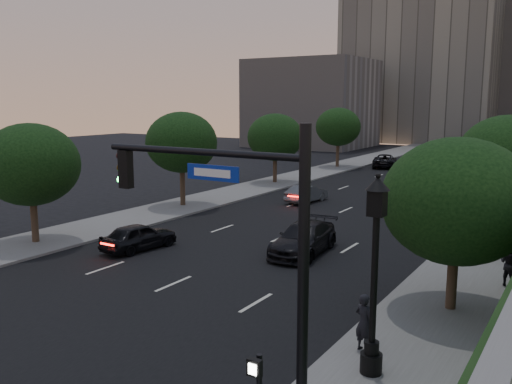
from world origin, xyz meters
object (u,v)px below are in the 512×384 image
Objects in this scene: sedan_mid_left at (307,194)px; sedan_far_right at (472,188)px; pedestrian_c at (485,236)px; sedan_near_left at (139,236)px; sedan_far_left at (385,161)px; pedestrian_b at (510,264)px; traffic_signal_mast at (259,276)px; sedan_near_right at (304,239)px; street_lamp at (374,285)px; pedestrian_a at (364,323)px.

sedan_far_right is (10.04, 8.57, 0.08)m from sedan_mid_left.
pedestrian_c is (3.77, -17.21, 0.37)m from sedan_far_right.
sedan_near_left is at bearing 24.99° from pedestrian_c.
sedan_mid_left is at bearing 78.29° from sedan_far_left.
pedestrian_b is at bearing 110.48° from pedestrian_c.
traffic_signal_mast reaches higher than sedan_near_right.
pedestrian_c is at bearing 154.43° from sedan_mid_left.
sedan_mid_left is 0.92× the size of sedan_far_right.
pedestrian_c is (15.07, 7.52, 0.42)m from sedan_near_left.
sedan_far_left is 3.01× the size of pedestrian_b.
pedestrian_c is at bearing 83.61° from traffic_signal_mast.
street_lamp is at bearing 103.99° from pedestrian_b.
sedan_near_left is 39.90m from sedan_far_left.
sedan_near_left is 14.70m from pedestrian_a.
traffic_signal_mast is 4.00m from street_lamp.
traffic_signal_mast is at bearing -110.40° from street_lamp.
pedestrian_b is 4.28m from pedestrian_c.
pedestrian_b is (5.37, -21.18, 0.33)m from sedan_far_right.
sedan_far_left reaches higher than sedan_near_left.
sedan_near_left is 1.02× the size of sedan_mid_left.
pedestrian_b reaches higher than sedan_far_left.
sedan_near_left is 0.94× the size of sedan_far_right.
traffic_signal_mast is 14.96m from sedan_near_right.
sedan_near_right reaches higher than sedan_mid_left.
street_lamp is 3.08× the size of pedestrian_b.
street_lamp reaches higher than sedan_near_right.
pedestrian_b reaches higher than sedan_far_right.
sedan_near_left is 27.20m from sedan_far_right.
street_lamp reaches higher than pedestrian_c.
traffic_signal_mast is 5.48m from pedestrian_a.
sedan_far_left reaches higher than sedan_mid_left.
sedan_far_right is at bearing -79.19° from pedestrian_c.
sedan_near_right reaches higher than sedan_far_right.
pedestrian_c is at bearing -145.71° from sedan_near_left.
pedestrian_c is (7.70, 3.73, 0.35)m from sedan_near_right.
street_lamp reaches higher than sedan_far_right.
street_lamp is at bearing 139.85° from pedestrian_a.
sedan_far_left is 19.45m from sedan_far_right.
sedan_mid_left is 0.76× the size of sedan_near_right.
pedestrian_b is at bearing 98.90° from sedan_far_left.
traffic_signal_mast reaches higher than pedestrian_a.
sedan_near_right is at bearing 25.33° from pedestrian_b.
sedan_far_right reaches higher than sedan_mid_left.
pedestrian_c reaches higher than pedestrian_a.
sedan_mid_left is (-11.88, 25.87, -3.02)m from traffic_signal_mast.
sedan_mid_left is (1.27, 16.16, -0.04)m from sedan_near_left.
sedan_far_left is 47.20m from pedestrian_a.
pedestrian_a is 0.96× the size of pedestrian_b.
sedan_mid_left is at bearing -33.58° from pedestrian_c.
pedestrian_c reaches higher than sedan_near_left.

